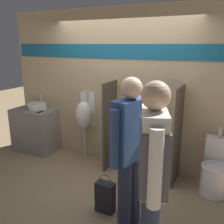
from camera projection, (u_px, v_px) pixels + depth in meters
ground_plane at (107, 176)px, 4.12m from camera, size 16.00×16.00×0.00m
display_wall at (123, 89)px, 4.29m from camera, size 4.56×0.07×2.70m
sink_counter at (35, 130)px, 5.04m from camera, size 0.87×0.52×0.85m
sink_basin at (37, 106)px, 4.94m from camera, size 0.37×0.37×0.26m
cell_phone at (40, 112)px, 4.72m from camera, size 0.07×0.14×0.01m
divider_near_counter at (110, 126)px, 4.25m from camera, size 0.03×0.50×1.51m
divider_mid at (178, 136)px, 3.77m from camera, size 0.03×0.50×1.51m
urinal_near_counter at (84, 115)px, 4.56m from camera, size 0.32×0.31×1.28m
urinal_far at (144, 123)px, 4.08m from camera, size 0.32×0.31×1.28m
toilet at (215, 171)px, 3.60m from camera, size 0.39×0.55×0.94m
person_in_vest at (152, 169)px, 2.15m from camera, size 0.38×0.61×1.83m
person_with_lanyard at (130, 149)px, 2.76m from camera, size 0.32×0.60×1.78m
shopping_bag at (105, 197)px, 3.20m from camera, size 0.24×0.13×0.53m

